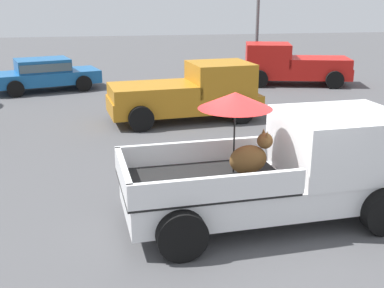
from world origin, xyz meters
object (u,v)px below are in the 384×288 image
(pickup_truck_main, at_px, (291,166))
(pickup_truck_red, at_px, (290,65))
(pickup_truck_far, at_px, (191,93))
(parked_sedan_near, at_px, (45,73))

(pickup_truck_main, bearing_deg, pickup_truck_red, 65.17)
(pickup_truck_far, xyz_separation_m, parked_sedan_near, (-5.18, 5.83, -0.13))
(pickup_truck_far, distance_m, parked_sedan_near, 7.80)
(parked_sedan_near, bearing_deg, pickup_truck_red, -18.28)
(pickup_truck_far, relative_size, parked_sedan_near, 1.08)
(pickup_truck_red, relative_size, parked_sedan_near, 1.10)
(pickup_truck_main, distance_m, parked_sedan_near, 14.36)
(pickup_truck_red, bearing_deg, pickup_truck_far, 59.29)
(pickup_truck_red, xyz_separation_m, pickup_truck_far, (-5.41, -5.45, 0.00))
(pickup_truck_far, bearing_deg, pickup_truck_main, -92.37)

